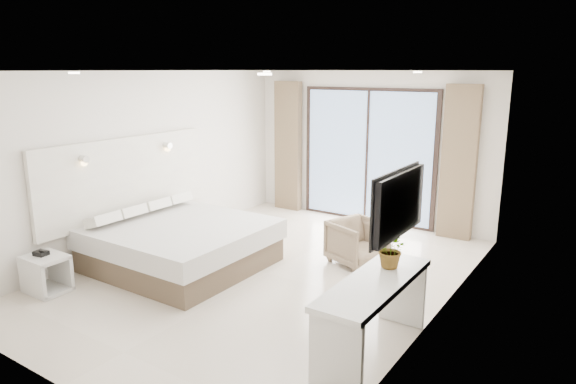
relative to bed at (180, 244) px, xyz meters
name	(u,v)px	position (x,y,z in m)	size (l,w,h in m)	color
ground	(268,273)	(1.21, 0.44, -0.32)	(6.20, 6.20, 0.00)	beige
room_shell	(284,151)	(1.01, 1.13, 1.26)	(4.62, 6.22, 2.72)	silver
bed	(180,244)	(0.00, 0.00, 0.00)	(2.20, 2.10, 0.75)	brown
nightstand	(46,274)	(-0.75, -1.57, -0.09)	(0.52, 0.42, 0.47)	silver
phone	(41,253)	(-0.81, -1.57, 0.18)	(0.16, 0.13, 0.05)	black
console_desk	(374,300)	(3.25, -0.64, 0.25)	(0.52, 1.67, 0.77)	silver
plant	(392,253)	(3.25, -0.24, 0.60)	(0.35, 0.39, 0.31)	#33662D
armchair	(357,240)	(2.04, 1.46, 0.03)	(0.68, 0.64, 0.70)	#837155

